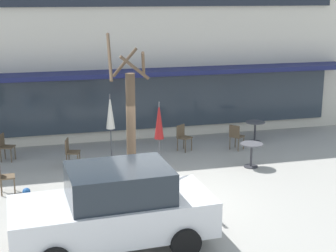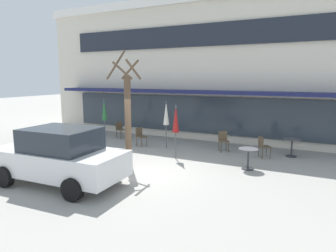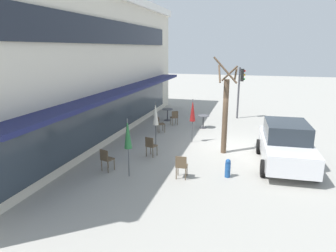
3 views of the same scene
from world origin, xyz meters
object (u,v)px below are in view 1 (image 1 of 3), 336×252
at_px(cafe_table_streetside, 255,128).
at_px(street_tree, 131,129).
at_px(cafe_chair_2, 5,145).
at_px(patio_umbrella_green_folded, 159,121).
at_px(fire_hydrant, 27,202).
at_px(parked_sedan, 114,208).
at_px(patio_umbrella_corner_open, 110,112).
at_px(cafe_chair_0, 183,136).
at_px(cafe_chair_1, 70,151).
at_px(cafe_chair_4, 236,135).
at_px(cafe_chair_3, 4,175).
at_px(cafe_table_near_wall, 251,151).

height_order(cafe_table_streetside, street_tree, street_tree).
relative_size(cafe_table_streetside, cafe_chair_2, 0.85).
bearing_deg(street_tree, patio_umbrella_green_folded, 55.52).
relative_size(cafe_chair_2, fire_hydrant, 1.26).
xyz_separation_m(parked_sedan, fire_hydrant, (-1.81, 2.11, -0.53)).
xyz_separation_m(patio_umbrella_corner_open, parked_sedan, (-0.78, -5.72, -0.75)).
bearing_deg(parked_sedan, cafe_table_streetside, 47.24).
relative_size(cafe_chair_0, street_tree, 0.21).
distance_m(patio_umbrella_corner_open, cafe_chair_1, 1.71).
xyz_separation_m(cafe_chair_4, street_tree, (-4.28, -3.41, 1.37)).
height_order(cafe_table_streetside, cafe_chair_4, cafe_chair_4).
height_order(patio_umbrella_corner_open, cafe_chair_3, patio_umbrella_corner_open).
height_order(cafe_chair_2, parked_sedan, parked_sedan).
xyz_separation_m(patio_umbrella_corner_open, street_tree, (0.05, -3.21, 0.27)).
bearing_deg(cafe_table_near_wall, cafe_chair_0, 125.01).
height_order(cafe_table_streetside, cafe_chair_2, cafe_chair_2).
distance_m(cafe_chair_1, parked_sedan, 5.57).
bearing_deg(fire_hydrant, cafe_chair_2, 98.71).
bearing_deg(cafe_chair_4, cafe_chair_2, 174.46).
relative_size(cafe_table_near_wall, cafe_table_streetside, 1.00).
relative_size(patio_umbrella_green_folded, cafe_chair_0, 2.47).
bearing_deg(patio_umbrella_corner_open, cafe_chair_2, 164.05).
xyz_separation_m(patio_umbrella_corner_open, cafe_chair_2, (-3.28, 0.94, -1.10)).
distance_m(cafe_table_near_wall, cafe_chair_0, 2.72).
bearing_deg(cafe_table_streetside, cafe_chair_4, -144.78).
bearing_deg(cafe_chair_4, patio_umbrella_corner_open, -177.37).
bearing_deg(cafe_chair_2, street_tree, -51.18).
xyz_separation_m(cafe_chair_2, street_tree, (3.34, -4.15, 1.37)).
height_order(cafe_table_near_wall, street_tree, street_tree).
distance_m(cafe_chair_3, fire_hydrant, 1.72).
bearing_deg(parked_sedan, patio_umbrella_corner_open, 82.27).
height_order(cafe_chair_1, parked_sedan, parked_sedan).
height_order(cafe_chair_1, street_tree, street_tree).
xyz_separation_m(street_tree, fire_hydrant, (-2.64, -0.40, -1.54)).
xyz_separation_m(patio_umbrella_corner_open, cafe_chair_0, (2.56, 0.60, -1.10)).
bearing_deg(cafe_chair_1, cafe_table_streetside, 9.49).
bearing_deg(cafe_chair_3, cafe_chair_1, 43.92).
bearing_deg(cafe_table_near_wall, cafe_chair_2, 160.90).
height_order(parked_sedan, fire_hydrant, parked_sedan).
height_order(parked_sedan, street_tree, street_tree).
xyz_separation_m(patio_umbrella_green_folded, parked_sedan, (-1.98, -4.19, -0.75)).
bearing_deg(patio_umbrella_green_folded, cafe_chair_0, 57.59).
relative_size(cafe_chair_1, cafe_chair_3, 1.00).
distance_m(patio_umbrella_corner_open, cafe_chair_0, 2.85).
xyz_separation_m(cafe_chair_2, fire_hydrant, (0.70, -4.55, -0.17)).
bearing_deg(cafe_chair_4, parked_sedan, -130.82).
xyz_separation_m(cafe_table_near_wall, cafe_chair_2, (-7.40, 2.56, 0.01)).
distance_m(cafe_chair_1, cafe_chair_2, 2.28).
relative_size(cafe_chair_0, cafe_chair_1, 1.00).
distance_m(patio_umbrella_green_folded, parked_sedan, 4.70).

